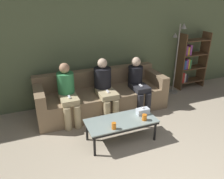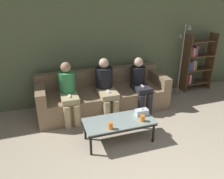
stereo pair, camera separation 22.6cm
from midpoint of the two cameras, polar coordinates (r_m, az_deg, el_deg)
wall_back at (r=4.86m, az=-6.55°, el=11.56°), size 12.00×0.06×2.60m
couch at (r=4.68m, az=-4.18°, el=-1.74°), size 2.69×0.93×0.81m
coffee_table at (r=3.66m, az=0.61°, el=-8.60°), size 1.17×0.53×0.39m
cup_near_left at (r=3.64m, az=6.70°, el=-7.26°), size 0.08×0.08×0.10m
cup_near_right at (r=3.40m, az=-1.44°, el=-9.51°), size 0.07×0.07×0.11m
tissue_box at (r=3.82m, az=6.37°, el=-5.66°), size 0.22×0.12×0.13m
bookshelf at (r=5.98m, az=18.44°, el=6.82°), size 0.77×0.32×1.44m
standing_lamp at (r=5.47m, az=15.60°, el=9.44°), size 0.31×0.26×1.70m
seated_person_left_end at (r=4.22m, az=-13.08°, el=-0.59°), size 0.32×0.66×1.15m
seated_person_mid_left at (r=4.36m, az=-3.44°, el=0.98°), size 0.35×0.73×1.16m
seated_person_mid_right at (r=4.64m, az=5.35°, el=1.94°), size 0.31×0.66×1.11m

